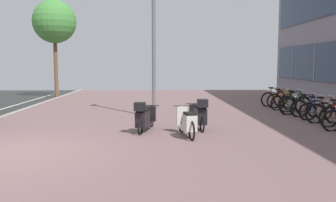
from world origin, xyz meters
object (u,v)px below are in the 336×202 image
bicycle_rack_05 (296,106)px  bicycle_rack_06 (295,104)px  bicycle_rack_04 (307,108)px  street_tree (54,22)px  scooter_mid (144,118)px  bicycle_rack_07 (283,103)px  bicycle_rack_03 (316,111)px  lamp_post (154,31)px  scooter_near (199,115)px  bicycle_rack_02 (325,113)px  scooter_far (187,123)px  bicycle_rack_08 (281,101)px  bicycle_rack_09 (274,99)px

bicycle_rack_05 → bicycle_rack_06: 0.76m
bicycle_rack_04 → street_tree: street_tree is taller
bicycle_rack_06 → scooter_mid: 7.57m
bicycle_rack_04 → bicycle_rack_07: bearing=94.6°
bicycle_rack_03 → lamp_post: bearing=171.4°
bicycle_rack_05 → street_tree: size_ratio=0.25×
street_tree → bicycle_rack_05: bearing=-32.5°
scooter_near → bicycle_rack_07: bearing=47.5°
bicycle_rack_04 → bicycle_rack_05: size_ratio=0.94×
bicycle_rack_02 → bicycle_rack_05: bearing=95.0°
bicycle_rack_06 → bicycle_rack_07: bearing=107.8°
scooter_near → scooter_far: 1.18m
bicycle_rack_07 → street_tree: street_tree is taller
scooter_far → bicycle_rack_04: bearing=36.3°
bicycle_rack_03 → bicycle_rack_07: (-0.18, 2.88, -0.00)m
scooter_mid → bicycle_rack_06: bearing=34.6°
bicycle_rack_02 → bicycle_rack_06: bicycle_rack_06 is taller
bicycle_rack_06 → bicycle_rack_03: bearing=-91.5°
bicycle_rack_02 → bicycle_rack_06: 2.88m
bicycle_rack_07 → lamp_post: 6.73m
bicycle_rack_03 → bicycle_rack_08: bearing=90.6°
bicycle_rack_06 → scooter_near: bearing=-138.7°
bicycle_rack_08 → lamp_post: lamp_post is taller
bicycle_rack_07 → scooter_mid: 7.82m
bicycle_rack_02 → bicycle_rack_09: (-0.12, 5.04, 0.00)m
bicycle_rack_06 → scooter_mid: bearing=-145.4°
bicycle_rack_05 → bicycle_rack_08: size_ratio=1.06×
bicycle_rack_07 → bicycle_rack_06: bearing=-72.2°
bicycle_rack_09 → bicycle_rack_07: bearing=-92.2°
bicycle_rack_05 → scooter_mid: size_ratio=0.80×
bicycle_rack_08 → scooter_mid: size_ratio=0.75×
bicycle_rack_03 → bicycle_rack_09: bearing=91.6°
bicycle_rack_09 → lamp_post: bearing=-149.3°
bicycle_rack_06 → bicycle_rack_09: size_ratio=1.03×
bicycle_rack_09 → lamp_post: 7.32m
bicycle_rack_05 → scooter_far: bicycle_rack_05 is taller
bicycle_rack_03 → bicycle_rack_04: 0.72m
bicycle_rack_06 → scooter_far: bearing=-134.6°
lamp_post → bicycle_rack_03: bearing=-8.6°
scooter_near → street_tree: (-7.29, 10.64, 4.01)m
lamp_post → bicycle_rack_09: bearing=30.7°
bicycle_rack_06 → bicycle_rack_09: (-0.17, 2.16, -0.00)m
bicycle_rack_07 → bicycle_rack_03: bearing=-86.5°
bicycle_rack_05 → scooter_mid: (-5.99, -3.58, 0.07)m
bicycle_rack_05 → bicycle_rack_08: 2.17m
street_tree → bicycle_rack_03: bearing=-36.9°
bicycle_rack_07 → scooter_mid: size_ratio=0.72×
bicycle_rack_06 → bicycle_rack_08: bearing=93.7°
bicycle_rack_05 → scooter_mid: 6.98m
lamp_post → scooter_far: bearing=-75.8°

